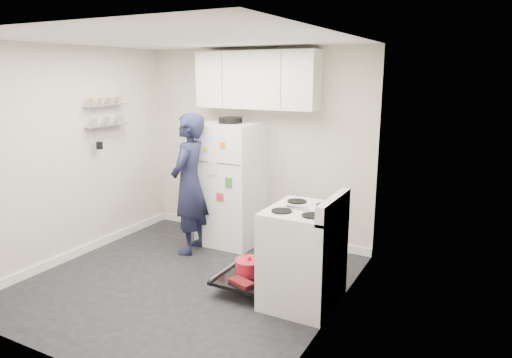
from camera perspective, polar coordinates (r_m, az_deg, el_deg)
The scene contains 7 objects.
room at distance 4.74m, azimuth -9.22°, elevation 1.06°, with size 3.21×3.21×2.51m.
electric_range at distance 4.45m, azimuth 5.77°, elevation -9.66°, with size 0.66×0.76×1.10m.
open_oven_door at distance 4.79m, azimuth -0.92°, elevation -11.47°, with size 0.55×0.70×0.23m.
refrigerator at distance 5.90m, azimuth -3.12°, elevation -0.54°, with size 0.72×0.74×1.64m.
upper_cabinets at distance 5.75m, azimuth 0.10°, elevation 12.28°, with size 1.60×0.33×0.70m, color silver.
wall_shelf_rack at distance 6.00m, azimuth -18.25°, elevation 7.60°, with size 0.14×0.60×0.61m.
person at distance 5.62m, azimuth -8.33°, elevation -0.63°, with size 0.63×0.41×1.72m, color #181B35.
Camera 1 is at (2.78, -3.66, 2.18)m, focal length 32.00 mm.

